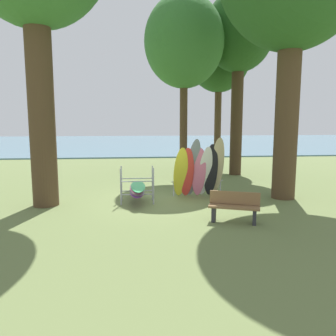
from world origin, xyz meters
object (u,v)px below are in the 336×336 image
at_px(tree_mid_behind, 219,56).
at_px(board_storage_rack, 137,188).
at_px(tree_far_left_back, 239,35).
at_px(tree_far_right_back, 184,43).
at_px(leaning_board_pile, 199,170).
at_px(park_bench, 234,206).

distance_m(tree_mid_behind, board_storage_rack, 11.17).
xyz_separation_m(tree_far_left_back, board_storage_rack, (-5.22, -5.62, -6.57)).
relative_size(tree_far_left_back, tree_far_right_back, 1.06).
bearing_deg(board_storage_rack, leaning_board_pile, 15.53).
bearing_deg(leaning_board_pile, park_bench, -83.28).
distance_m(tree_mid_behind, tree_far_left_back, 2.56).
relative_size(tree_far_left_back, board_storage_rack, 4.38).
xyz_separation_m(tree_mid_behind, leaning_board_pile, (-2.55, -7.44, -5.49)).
bearing_deg(tree_mid_behind, leaning_board_pile, -108.89).
xyz_separation_m(tree_mid_behind, tree_far_right_back, (-2.52, -3.22, -0.00)).
bearing_deg(park_bench, tree_far_right_back, 92.71).
relative_size(tree_mid_behind, leaning_board_pile, 3.86).
distance_m(tree_far_left_back, leaning_board_pile, 8.37).
bearing_deg(tree_far_left_back, board_storage_rack, -132.89).
bearing_deg(leaning_board_pile, tree_mid_behind, 71.11).
distance_m(tree_far_right_back, park_bench, 9.56).
bearing_deg(tree_mid_behind, board_storage_rack, -120.95).
height_order(tree_mid_behind, leaning_board_pile, tree_mid_behind).
bearing_deg(tree_far_right_back, leaning_board_pile, -90.35).
bearing_deg(tree_far_right_back, board_storage_rack, -115.58).
relative_size(tree_mid_behind, tree_far_right_back, 0.99).
relative_size(tree_mid_behind, tree_far_left_back, 0.93).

